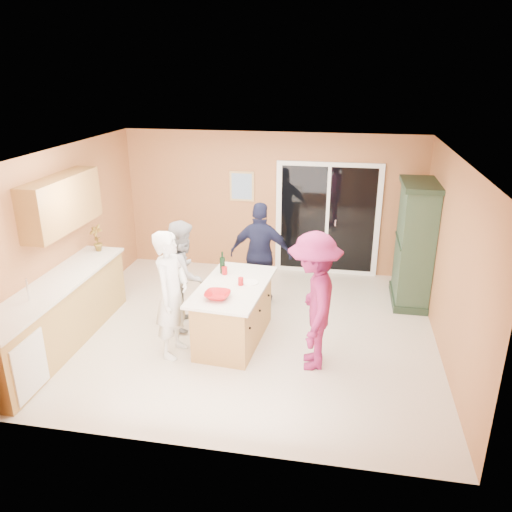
% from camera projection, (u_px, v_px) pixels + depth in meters
% --- Properties ---
extents(floor, '(5.50, 5.50, 0.00)m').
position_uv_depth(floor, '(245.00, 330.00, 7.42)').
color(floor, beige).
rests_on(floor, ground).
extents(ceiling, '(5.50, 5.00, 0.10)m').
position_uv_depth(ceiling, '(243.00, 154.00, 6.50)').
color(ceiling, silver).
rests_on(ceiling, wall_back).
extents(wall_back, '(5.50, 0.10, 2.60)m').
position_uv_depth(wall_back, '(271.00, 203.00, 9.26)').
color(wall_back, tan).
rests_on(wall_back, ground).
extents(wall_front, '(5.50, 0.10, 2.60)m').
position_uv_depth(wall_front, '(190.00, 337.00, 4.66)').
color(wall_front, tan).
rests_on(wall_front, ground).
extents(wall_left, '(0.10, 5.00, 2.60)m').
position_uv_depth(wall_left, '(64.00, 237.00, 7.42)').
color(wall_left, tan).
rests_on(wall_left, ground).
extents(wall_right, '(0.10, 5.00, 2.60)m').
position_uv_depth(wall_right, '(450.00, 261.00, 6.50)').
color(wall_right, tan).
rests_on(wall_right, ground).
extents(left_cabinet_run, '(0.65, 3.05, 1.24)m').
position_uv_depth(left_cabinet_run, '(51.00, 321.00, 6.70)').
color(left_cabinet_run, '#AB8442').
rests_on(left_cabinet_run, floor).
extents(upper_cabinets, '(0.35, 1.60, 0.75)m').
position_uv_depth(upper_cabinets, '(62.00, 203.00, 7.01)').
color(upper_cabinets, '#AB8442').
rests_on(upper_cabinets, wall_left).
extents(sliding_door, '(1.90, 0.07, 2.10)m').
position_uv_depth(sliding_door, '(327.00, 219.00, 9.14)').
color(sliding_door, white).
rests_on(sliding_door, floor).
extents(framed_picture, '(0.46, 0.04, 0.56)m').
position_uv_depth(framed_picture, '(242.00, 186.00, 9.23)').
color(framed_picture, tan).
rests_on(framed_picture, wall_back).
extents(kitchen_island, '(1.01, 1.69, 0.85)m').
position_uv_depth(kitchen_island, '(234.00, 314.00, 7.02)').
color(kitchen_island, '#AB8442').
rests_on(kitchen_island, floor).
extents(green_hutch, '(0.58, 1.10, 2.02)m').
position_uv_depth(green_hutch, '(414.00, 245.00, 8.00)').
color(green_hutch, '#1E3021').
rests_on(green_hutch, floor).
extents(woman_white, '(0.48, 0.68, 1.75)m').
position_uv_depth(woman_white, '(172.00, 295.00, 6.53)').
color(woman_white, white).
rests_on(woman_white, floor).
extents(woman_grey, '(0.73, 0.87, 1.63)m').
position_uv_depth(woman_grey, '(184.00, 274.00, 7.33)').
color(woman_grey, gray).
rests_on(woman_grey, floor).
extents(woman_navy, '(1.01, 0.43, 1.71)m').
position_uv_depth(woman_navy, '(261.00, 254.00, 7.99)').
color(woman_navy, '#171B33').
rests_on(woman_navy, floor).
extents(woman_magenta, '(0.78, 1.23, 1.81)m').
position_uv_depth(woman_magenta, '(313.00, 302.00, 6.26)').
color(woman_magenta, '#7D1B54').
rests_on(woman_magenta, floor).
extents(serving_bowl, '(0.34, 0.34, 0.08)m').
position_uv_depth(serving_bowl, '(217.00, 295.00, 6.45)').
color(serving_bowl, '#AC1317').
rests_on(serving_bowl, kitchen_island).
extents(tulip_vase, '(0.26, 0.21, 0.43)m').
position_uv_depth(tulip_vase, '(97.00, 238.00, 7.82)').
color(tulip_vase, '#A12D10').
rests_on(tulip_vase, left_cabinet_run).
extents(tumbler_near, '(0.10, 0.10, 0.12)m').
position_uv_depth(tumbler_near, '(225.00, 271.00, 7.20)').
color(tumbler_near, '#AC1317').
rests_on(tumbler_near, kitchen_island).
extents(tumbler_far, '(0.09, 0.09, 0.11)m').
position_uv_depth(tumbler_far, '(241.00, 281.00, 6.84)').
color(tumbler_far, '#AC1317').
rests_on(tumbler_far, kitchen_island).
extents(wine_bottle, '(0.08, 0.08, 0.33)m').
position_uv_depth(wine_bottle, '(222.00, 265.00, 7.22)').
color(wine_bottle, black).
rests_on(wine_bottle, kitchen_island).
extents(white_plate, '(0.29, 0.29, 0.02)m').
position_uv_depth(white_plate, '(250.00, 282.00, 6.92)').
color(white_plate, white).
rests_on(white_plate, kitchen_island).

